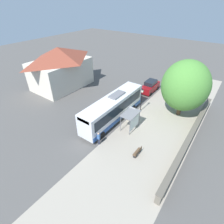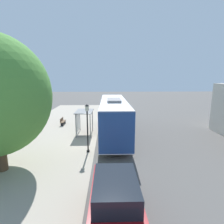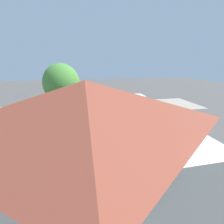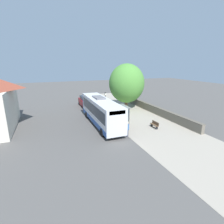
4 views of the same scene
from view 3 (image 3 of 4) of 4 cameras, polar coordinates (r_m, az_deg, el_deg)
ground_plane at (r=24.26m, az=-7.79°, el=-1.70°), size 120.00×120.00×0.00m
sidewalk_plaza at (r=28.53m, az=-8.46°, el=1.31°), size 9.00×44.00×0.02m
stone_wall at (r=32.28m, az=-8.96°, el=4.39°), size 0.60×20.00×1.26m
background_building at (r=8.00m, az=-8.87°, el=-14.64°), size 7.61×10.86×7.41m
bus at (r=22.34m, az=-2.27°, el=1.94°), size 2.60×11.61×3.75m
bus_shelter at (r=25.32m, az=-2.73°, el=4.01°), size 1.66×2.74×2.42m
pedestrian at (r=25.31m, az=8.64°, el=1.56°), size 0.34×0.23×1.75m
bench at (r=29.30m, az=3.36°, el=2.85°), size 0.40×1.44×0.88m
street_lamp_near at (r=24.06m, az=-13.18°, el=3.42°), size 0.28×0.28×3.76m
shade_tree at (r=28.75m, az=-18.60°, el=10.19°), size 6.41×6.41×8.20m
parked_car_behind_bus at (r=23.96m, az=-29.92°, el=-1.75°), size 2.00×4.62×2.07m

